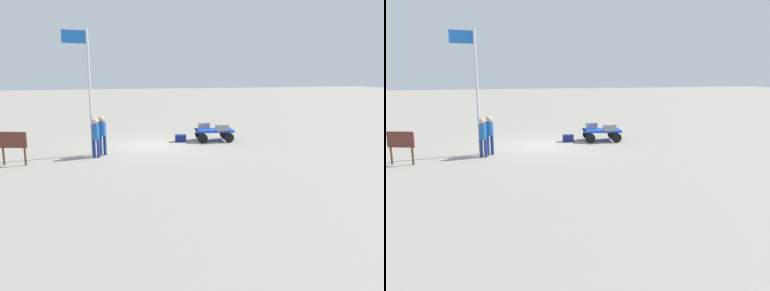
{
  "view_description": "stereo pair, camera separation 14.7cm",
  "coord_description": "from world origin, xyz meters",
  "views": [
    {
      "loc": [
        2.75,
        17.64,
        3.57
      ],
      "look_at": [
        -0.4,
        6.0,
        1.15
      ],
      "focal_mm": 34.67,
      "sensor_mm": 36.0,
      "label": 1
    },
    {
      "loc": [
        2.61,
        17.68,
        3.57
      ],
      "look_at": [
        -0.4,
        6.0,
        1.15
      ],
      "focal_mm": 34.67,
      "sensor_mm": 36.0,
      "label": 2
    }
  ],
  "objects": [
    {
      "name": "ground_plane",
      "position": [
        0.0,
        0.0,
        0.0
      ],
      "size": [
        120.0,
        120.0,
        0.0
      ],
      "primitive_type": "plane",
      "color": "gray"
    },
    {
      "name": "luggage_cart",
      "position": [
        -3.32,
        -0.46,
        0.45
      ],
      "size": [
        2.08,
        1.57,
        0.6
      ],
      "color": "#143CBC",
      "rests_on": "ground"
    },
    {
      "name": "suitcase_maroon",
      "position": [
        -3.59,
        0.06,
        0.75
      ],
      "size": [
        0.65,
        0.4,
        0.31
      ],
      "color": "gray",
      "rests_on": "luggage_cart"
    },
    {
      "name": "suitcase_navy",
      "position": [
        -2.9,
        -0.81,
        0.76
      ],
      "size": [
        0.59,
        0.39,
        0.31
      ],
      "color": "gray",
      "rests_on": "luggage_cart"
    },
    {
      "name": "suitcase_grey",
      "position": [
        -1.59,
        -0.64,
        0.18
      ],
      "size": [
        0.64,
        0.51,
        0.36
      ],
      "color": "navy",
      "rests_on": "ground"
    },
    {
      "name": "worker_lead",
      "position": [
        2.38,
        1.52,
        1.01
      ],
      "size": [
        0.45,
        0.45,
        1.7
      ],
      "color": "navy",
      "rests_on": "ground"
    },
    {
      "name": "worker_trailing",
      "position": [
        2.66,
        1.87,
        0.95
      ],
      "size": [
        0.4,
        0.4,
        1.66
      ],
      "color": "navy",
      "rests_on": "ground"
    },
    {
      "name": "flagpole",
      "position": [
        2.91,
        1.28,
        3.17
      ],
      "size": [
        1.05,
        0.23,
        5.32
      ],
      "color": "silver",
      "rests_on": "ground"
    },
    {
      "name": "signboard",
      "position": [
        5.73,
        2.42,
        0.87
      ],
      "size": [
        1.03,
        0.4,
        1.3
      ],
      "color": "#4C3319",
      "rests_on": "ground"
    }
  ]
}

